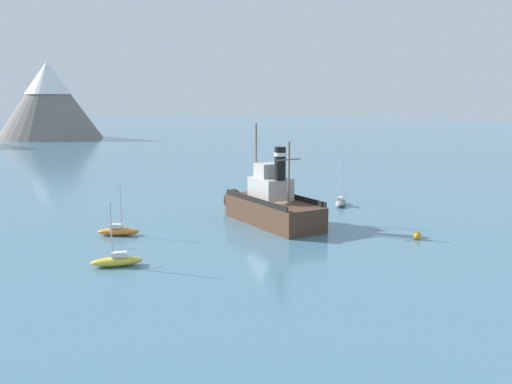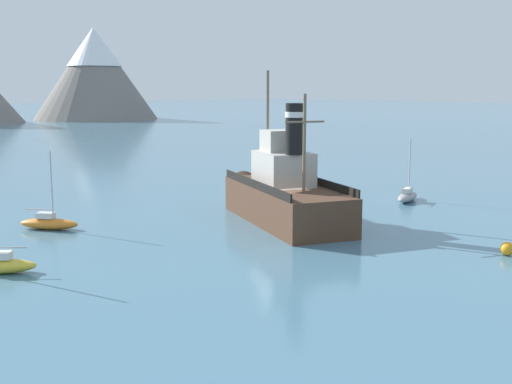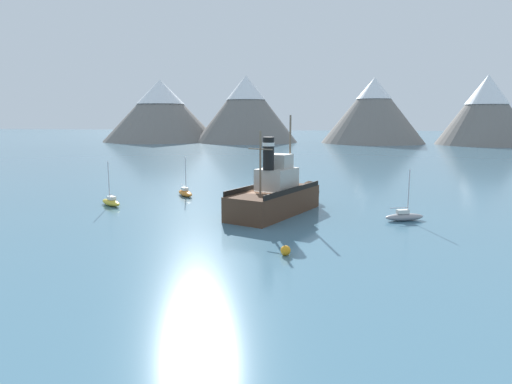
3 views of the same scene
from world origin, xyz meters
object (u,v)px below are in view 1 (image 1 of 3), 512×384
Objects in this scene: sailboat_orange at (118,231)px; mooring_buoy at (417,236)px; old_tugboat at (270,205)px; sailboat_grey at (341,202)px; sailboat_yellow at (117,261)px.

sailboat_orange is 26.96m from mooring_buoy.
old_tugboat is 12.47m from sailboat_grey.
sailboat_grey reaches higher than mooring_buoy.
old_tugboat is 2.98× the size of sailboat_grey.
old_tugboat is at bearing -2.98° from sailboat_yellow.
sailboat_yellow is at bearing 143.64° from mooring_buoy.
old_tugboat is 2.98× the size of sailboat_yellow.
sailboat_yellow and sailboat_orange have the same top height.
sailboat_yellow is 1.00× the size of sailboat_orange.
sailboat_yellow reaches higher than mooring_buoy.
sailboat_orange is (-12.43, 8.26, -1.40)m from old_tugboat.
sailboat_grey is (24.71, -9.90, 0.00)m from sailboat_orange.
sailboat_yellow is 1.00× the size of sailboat_grey.
sailboat_yellow is 6.73× the size of mooring_buoy.
sailboat_yellow and sailboat_grey have the same top height.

